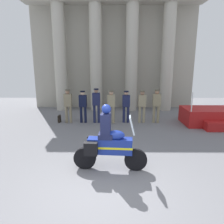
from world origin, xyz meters
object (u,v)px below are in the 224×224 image
object	(u,v)px
reviewing_stand	(213,117)
briefcase_on_ground	(59,119)
officer_in_row_3	(111,104)
motorcycle_with_rider	(108,143)
officer_in_row_2	(96,103)
officer_in_row_5	(142,104)
officer_in_row_4	(126,104)
officer_in_row_6	(157,104)
officer_in_row_1	(83,104)
officer_in_row_0	(68,103)

from	to	relation	value
reviewing_stand	briefcase_on_ground	size ratio (longest dim) A/B	8.09
officer_in_row_3	motorcycle_with_rider	bearing A→B (deg)	90.69
officer_in_row_3	officer_in_row_2	bearing A→B (deg)	-3.45
officer_in_row_5	briefcase_on_ground	size ratio (longest dim) A/B	4.58
officer_in_row_4	briefcase_on_ground	size ratio (longest dim) A/B	4.55
officer_in_row_4	officer_in_row_5	distance (m)	0.81
officer_in_row_6	briefcase_on_ground	distance (m)	5.06
officer_in_row_1	officer_in_row_3	world-z (taller)	officer_in_row_3
motorcycle_with_rider	briefcase_on_ground	bearing A→B (deg)	122.20
officer_in_row_3	briefcase_on_ground	xyz separation A→B (m)	(-2.70, 0.16, -0.80)
officer_in_row_1	briefcase_on_ground	xyz separation A→B (m)	(-1.26, 0.08, -0.79)
officer_in_row_6	motorcycle_with_rider	bearing A→B (deg)	65.68
officer_in_row_0	officer_in_row_1	distance (m)	0.75
officer_in_row_1	motorcycle_with_rider	world-z (taller)	motorcycle_with_rider
motorcycle_with_rider	officer_in_row_4	bearing A→B (deg)	84.76
officer_in_row_2	reviewing_stand	bearing A→B (deg)	178.55
officer_in_row_4	officer_in_row_5	size ratio (longest dim) A/B	0.99
reviewing_stand	briefcase_on_ground	xyz separation A→B (m)	(-7.78, 0.38, -0.21)
officer_in_row_3	officer_in_row_4	size ratio (longest dim) A/B	1.01
officer_in_row_3	motorcycle_with_rider	xyz separation A→B (m)	(-0.06, -4.80, -0.18)
reviewing_stand	officer_in_row_6	bearing A→B (deg)	173.70
officer_in_row_4	motorcycle_with_rider	bearing A→B (deg)	81.98
officer_in_row_5	motorcycle_with_rider	distance (m)	5.16
officer_in_row_6	officer_in_row_4	bearing A→B (deg)	0.27
officer_in_row_0	officer_in_row_2	world-z (taller)	officer_in_row_2
officer_in_row_0	officer_in_row_6	distance (m)	4.48
officer_in_row_2	motorcycle_with_rider	bearing A→B (deg)	99.51
reviewing_stand	officer_in_row_6	distance (m)	2.88
officer_in_row_2	officer_in_row_5	bearing A→B (deg)	-177.70
officer_in_row_2	officer_in_row_4	size ratio (longest dim) A/B	1.07
officer_in_row_5	briefcase_on_ground	bearing A→B (deg)	0.62
reviewing_stand	officer_in_row_3	world-z (taller)	reviewing_stand
reviewing_stand	officer_in_row_5	world-z (taller)	reviewing_stand
officer_in_row_6	motorcycle_with_rider	xyz separation A→B (m)	(-2.35, -4.88, -0.21)
officer_in_row_0	officer_in_row_2	distance (m)	1.44
officer_in_row_2	briefcase_on_ground	size ratio (longest dim) A/B	4.88
reviewing_stand	officer_in_row_0	bearing A→B (deg)	177.79
officer_in_row_0	officer_in_row_4	bearing A→B (deg)	-177.55
motorcycle_with_rider	officer_in_row_1	bearing A→B (deg)	109.91
officer_in_row_0	briefcase_on_ground	distance (m)	0.98
officer_in_row_1	officer_in_row_5	distance (m)	3.00
officer_in_row_6	motorcycle_with_rider	world-z (taller)	motorcycle_with_rider
officer_in_row_4	motorcycle_with_rider	world-z (taller)	motorcycle_with_rider
officer_in_row_1	officer_in_row_2	size ratio (longest dim) A/B	0.93
officer_in_row_4	officer_in_row_6	bearing A→B (deg)	-179.73
reviewing_stand	officer_in_row_0	world-z (taller)	same
officer_in_row_4	briefcase_on_ground	distance (m)	3.54
officer_in_row_3	officer_in_row_6	size ratio (longest dim) A/B	0.98
officer_in_row_6	officer_in_row_5	bearing A→B (deg)	0.08
officer_in_row_3	reviewing_stand	bearing A→B (deg)	178.84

